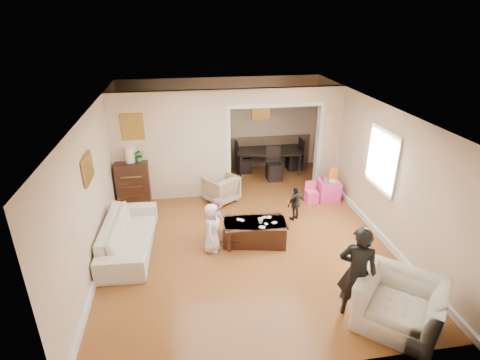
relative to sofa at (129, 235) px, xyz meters
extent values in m
plane|color=#995327|center=(2.24, 0.37, -0.32)|extent=(7.00, 7.00, 0.00)
cube|color=beige|center=(0.86, 2.17, 0.98)|extent=(2.75, 0.18, 2.60)
cube|color=beige|center=(4.71, 2.17, 0.98)|extent=(0.55, 0.18, 2.60)
cube|color=beige|center=(3.34, 2.17, 2.10)|extent=(2.22, 0.18, 0.35)
cube|color=white|center=(4.97, -0.03, 1.23)|extent=(0.03, 0.95, 1.10)
cube|color=brown|center=(0.04, 2.07, 1.53)|extent=(0.45, 0.03, 0.55)
cube|color=brown|center=(-0.47, -0.23, 1.48)|extent=(0.03, 0.55, 0.40)
cube|color=brown|center=(3.34, 3.81, 1.38)|extent=(0.45, 0.03, 0.55)
imported|color=silver|center=(0.00, 0.00, 0.00)|extent=(0.97, 2.24, 0.64)
imported|color=tan|center=(1.96, 1.78, 0.00)|extent=(0.97, 0.97, 0.64)
imported|color=silver|center=(4.05, -2.60, 0.06)|extent=(1.53, 1.52, 0.75)
cube|color=#341A0F|center=(-0.08, 1.99, 0.20)|extent=(0.76, 0.43, 1.04)
cylinder|color=#F2E3C6|center=(-0.08, 1.99, 0.90)|extent=(0.22, 0.22, 0.36)
imported|color=#337031|center=(0.12, 1.99, 0.88)|extent=(0.28, 0.24, 0.31)
cube|color=#391C12|center=(2.42, -0.14, -0.09)|extent=(1.31, 0.84, 0.45)
imported|color=silver|center=(2.52, -0.19, 0.18)|extent=(0.12, 0.12, 0.10)
cube|color=#FF4395|center=(4.55, 1.46, -0.08)|extent=(0.53, 0.53, 0.48)
cube|color=yellow|center=(4.67, 1.56, 0.31)|extent=(0.20, 0.08, 0.30)
cylinder|color=teal|center=(4.45, 1.41, 0.20)|extent=(0.08, 0.08, 0.08)
cube|color=red|center=(4.43, 1.58, 0.18)|extent=(0.09, 0.08, 0.05)
imported|color=silver|center=(4.60, 1.34, 0.18)|extent=(0.22, 0.22, 0.05)
imported|color=black|center=(3.54, 3.47, 0.00)|extent=(1.93, 1.24, 0.64)
imported|color=black|center=(3.50, -2.29, 0.44)|extent=(0.65, 0.55, 1.51)
imported|color=white|center=(1.57, -0.29, 0.17)|extent=(0.47, 0.56, 0.98)
imported|color=#C97D87|center=(1.72, 0.16, 0.12)|extent=(0.39, 0.47, 0.87)
imported|color=black|center=(3.47, 0.61, 0.07)|extent=(0.50, 0.39, 0.79)
cube|color=white|center=(2.73, 0.00, 0.14)|extent=(0.12, 0.13, 0.00)
cube|color=white|center=(2.64, 0.02, 0.14)|extent=(0.10, 0.10, 0.00)
cube|color=white|center=(2.12, 0.01, 0.14)|extent=(0.09, 0.10, 0.00)
cube|color=white|center=(2.51, -0.35, 0.14)|extent=(0.14, 0.13, 0.00)
cube|color=white|center=(2.79, -0.22, 0.14)|extent=(0.12, 0.11, 0.00)
cube|color=white|center=(2.62, -0.24, 0.14)|extent=(0.08, 0.09, 0.00)
cube|color=white|center=(2.18, -0.03, 0.14)|extent=(0.10, 0.11, 0.00)
camera|label=1|loc=(1.11, -6.47, 3.90)|focal=28.59mm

